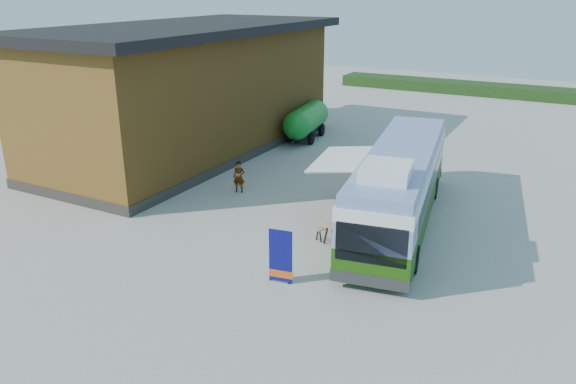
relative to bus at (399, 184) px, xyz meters
The scene contains 10 objects.
ground 6.55m from the bus, 129.96° to the right, with size 100.00×100.00×0.00m, color #BCB7AD.
barn 15.54m from the bus, 160.41° to the left, with size 9.60×21.20×7.50m.
hedge 33.44m from the bus, 83.20° to the left, with size 40.00×3.00×1.00m, color #264419.
bus is the anchor object (origin of this frame).
awning 2.42m from the bus, behind, with size 3.13×4.39×0.51m.
banner 7.01m from the bus, 106.28° to the right, with size 0.84×0.27×1.94m.
picnic_table 3.35m from the bus, 117.96° to the right, with size 1.83×1.74×0.83m.
person_a 8.14m from the bus, behind, with size 0.56×0.37×1.55m, color #999999.
person_b 7.28m from the bus, 115.38° to the left, with size 0.93×0.73×1.92m, color #999999.
slurry_tanker 14.62m from the bus, 131.81° to the left, with size 2.39×5.97×2.22m.
Camera 1 is at (10.37, -16.64, 9.53)m, focal length 35.00 mm.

